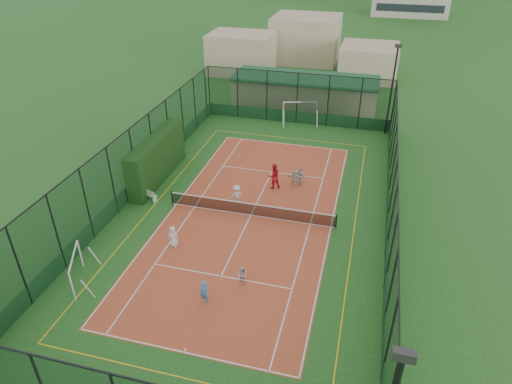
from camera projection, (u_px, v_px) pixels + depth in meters
The scene contains 18 objects.
ground at pixel (251, 215), 31.26m from camera, with size 300.00×300.00×0.00m, color #20551D.
court_slab at pixel (251, 215), 31.26m from camera, with size 11.17×23.97×0.01m, color #A74225.
tennis_net at pixel (251, 209), 30.99m from camera, with size 11.67×0.12×1.06m, color black, non-canonical shape.
perimeter_fence at pixel (251, 184), 29.97m from camera, with size 18.12×34.12×5.00m, color black, non-canonical shape.
floodlight_ne at pixel (391, 91), 40.98m from camera, with size 0.60×0.26×8.25m, color black, non-canonical shape.
clubhouse at pixel (305, 91), 48.65m from camera, with size 15.20×7.20×3.15m, color tan, non-canonical shape.
hedge_left at pixel (157, 159), 34.83m from camera, with size 1.18×7.85×3.43m, color black.
white_bench at pixel (147, 193), 32.86m from camera, with size 1.64×0.45×0.92m, color white, non-canonical shape.
futsal_goal_near at pixel (76, 269), 25.05m from camera, with size 0.84×2.90×1.87m, color white, non-canonical shape.
futsal_goal_far at pixel (300, 113), 44.71m from camera, with size 3.35×0.97×2.16m, color white, non-canonical shape.
child_near_left at pixel (173, 236), 27.99m from camera, with size 0.70×0.46×1.43m, color silver.
child_near_mid at pixel (205, 292), 23.82m from camera, with size 0.52×0.34×1.44m, color #4789CA.
child_near_right at pixel (242, 275), 25.16m from camera, with size 0.56×0.43×1.14m, color silver.
child_far_left at pixel (237, 195), 32.16m from camera, with size 0.95×0.54×1.47m, color silver.
child_far_right at pixel (301, 176), 34.51m from camera, with size 0.84×0.35×1.43m, color silver.
child_far_back at pixel (295, 178), 34.34m from camera, with size 1.27×0.40×1.37m, color silver.
coach at pixel (274, 176), 33.93m from camera, with size 0.96×0.75×1.98m, color red.
tennis_balls at pixel (234, 205), 32.32m from camera, with size 4.30×0.91×0.07m.
Camera 1 is at (6.95, -24.97, 17.55)m, focal length 32.00 mm.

